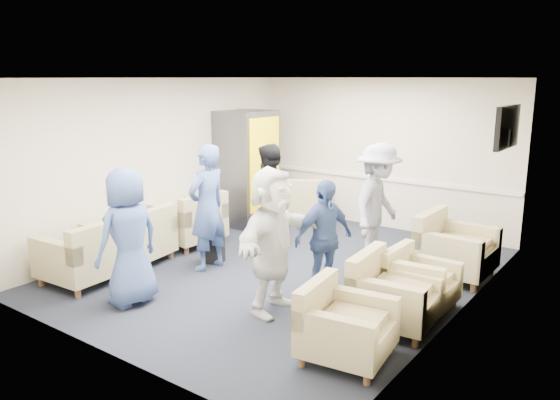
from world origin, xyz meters
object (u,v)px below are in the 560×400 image
Objects in this scene: vending_machine at (247,168)px; person_mid_left at (207,208)px; armchair_right_far at (451,250)px; person_front_left at (128,237)px; person_back_left at (268,197)px; armchair_corner at (303,203)px; person_front_right at (273,240)px; armchair_right_near at (342,328)px; armchair_left_near at (85,257)px; person_back_right at (378,206)px; armchair_right_midnear at (391,296)px; armchair_left_mid at (138,239)px; person_mid_right at (324,238)px; armchair_left_far at (191,223)px; armchair_right_midfar at (416,284)px.

vending_machine is 2.57m from person_mid_left.
armchair_right_far is 4.31m from person_front_left.
person_back_left is at bearing 101.08° from armchair_right_far.
armchair_corner is 4.17m from person_front_right.
armchair_right_near is 0.43× the size of vending_machine.
person_back_left is (-2.80, -0.51, 0.47)m from armchair_right_far.
armchair_left_near is 3.77m from vending_machine.
armchair_corner is 0.70× the size of person_back_right.
armchair_right_midnear is at bearing 51.17° from person_back_left.
armchair_left_near is 0.95× the size of armchair_left_mid.
armchair_right_far reaches higher than armchair_left_near.
person_mid_right is at bearing 69.62° from armchair_right_midnear.
vending_machine is at bearing -171.03° from armchair_left_far.
armchair_right_midfar is 0.37× the size of vending_machine.
person_back_left is (-2.78, 1.41, 0.50)m from armchair_right_midnear.
armchair_right_midnear is 0.62m from armchair_right_midfar.
armchair_corner is at bearing 42.07° from vending_machine.
armchair_right_midnear is 0.51× the size of person_mid_left.
armchair_left_mid is 3.57m from person_back_right.
person_front_left reaches higher than person_mid_right.
armchair_corner is at bearing -170.03° from person_front_left.
armchair_left_near is 0.54× the size of person_back_right.
person_front_right reaches higher than armchair_right_far.
armchair_corner is 4.51m from person_front_left.
person_back_left is at bearing 95.34° from person_back_right.
armchair_right_midnear is 1.46m from person_front_right.
armchair_left_far is (-0.10, 2.07, 0.01)m from armchair_left_near.
vending_machine reaches higher than person_front_right.
armchair_left_far is 3.09m from person_back_right.
person_mid_left reaches higher than armchair_right_far.
armchair_left_far is 0.56× the size of person_mid_left.
armchair_left_near is 4.30m from armchair_right_midfar.
person_mid_left is (0.91, 1.41, 0.53)m from armchair_left_near.
armchair_right_midnear is at bearing 118.63° from person_front_left.
armchair_right_near is at bearing 91.04° from armchair_left_near.
armchair_right_near is at bearing 100.75° from person_front_left.
person_mid_left reaches higher than armchair_left_far.
person_back_right is (-1.04, -0.20, 0.53)m from armchair_right_far.
person_front_left is at bearing 139.32° from armchair_right_far.
armchair_left_far is 4.10m from armchair_right_far.
vending_machine is at bearing -179.31° from armchair_left_near.
armchair_left_mid is 1.24m from person_mid_left.
armchair_right_far is 1.98m from person_mid_right.
armchair_right_midnear is (3.93, -0.82, -0.03)m from armchair_left_far.
person_mid_right is (2.88, 0.57, 0.38)m from armchair_left_mid.
armchair_right_midnear is at bearing 82.03° from armchair_left_far.
vending_machine is (-0.14, 2.72, 0.69)m from armchair_left_mid.
person_mid_left is 1.25m from person_back_left.
armchair_right_far is at bearing -7.52° from vending_machine.
person_front_left is (1.00, -0.05, 0.47)m from armchair_left_near.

